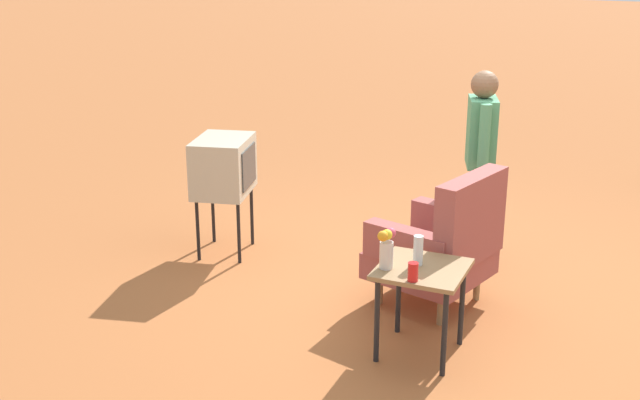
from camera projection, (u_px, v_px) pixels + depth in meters
name	position (u px, v px, depth m)	size (l,w,h in m)	color
ground_plane	(447.00, 288.00, 6.38)	(60.00, 60.00, 0.00)	#AD6033
armchair	(443.00, 244.00, 5.93)	(0.94, 0.96, 1.06)	#937047
side_table	(422.00, 280.00, 5.24)	(0.56, 0.56, 0.62)	black
tv_on_stand	(224.00, 167.00, 6.86)	(0.69, 0.57, 1.03)	black
person_standing	(480.00, 156.00, 6.59)	(0.55, 0.32, 1.64)	#2D3347
bottle_short_clear	(418.00, 250.00, 5.22)	(0.06, 0.06, 0.20)	silver
soda_can_red	(413.00, 272.00, 4.99)	(0.07, 0.07, 0.12)	red
flower_vase	(387.00, 247.00, 5.15)	(0.14, 0.10, 0.27)	silver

